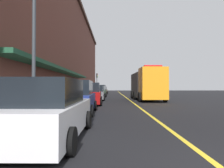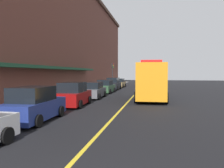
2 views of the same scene
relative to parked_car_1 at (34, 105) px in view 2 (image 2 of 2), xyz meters
name	(u,v)px [view 2 (image 2 of 2)]	position (x,y,z in m)	size (l,w,h in m)	color
ground_plane	(136,93)	(4.04, 17.48, -0.87)	(112.00, 112.00, 0.00)	black
sidewalk_left	(89,92)	(-2.16, 17.48, -0.80)	(2.40, 70.00, 0.15)	#ADA8A0
lane_center_stripe	(136,93)	(4.04, 17.48, -0.87)	(0.16, 70.00, 0.01)	gold
brick_building_left	(47,34)	(-7.72, 16.47, 6.91)	(9.89, 64.00, 15.54)	brown
parked_car_1	(34,105)	(0.00, 0.00, 0.00)	(2.14, 4.46, 1.88)	navy
parked_car_2	(73,95)	(0.06, 5.69, 0.00)	(2.23, 4.42, 1.88)	maroon
parked_car_3	(94,91)	(0.18, 11.34, -0.08)	(2.04, 4.56, 1.68)	#595B60
parked_car_4	(105,87)	(0.10, 17.25, -0.06)	(2.11, 4.23, 1.74)	#2D5133
parked_car_5	(113,84)	(0.03, 23.32, 0.01)	(2.04, 4.69, 1.90)	black
parked_car_6	(119,83)	(0.02, 29.19, -0.11)	(2.17, 4.31, 1.63)	#A5844C
utility_truck	(151,82)	(6.03, 11.14, 0.90)	(3.04, 8.39, 3.72)	orange
parking_meter_0	(103,83)	(-1.31, 22.16, 0.19)	(0.14, 0.18, 1.33)	#4C4C51
parking_meter_1	(111,82)	(-1.31, 28.41, 0.19)	(0.14, 0.18, 1.33)	#4C4C51
traffic_light_near	(112,70)	(-1.25, 29.32, 2.28)	(0.38, 0.36, 4.30)	#232326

